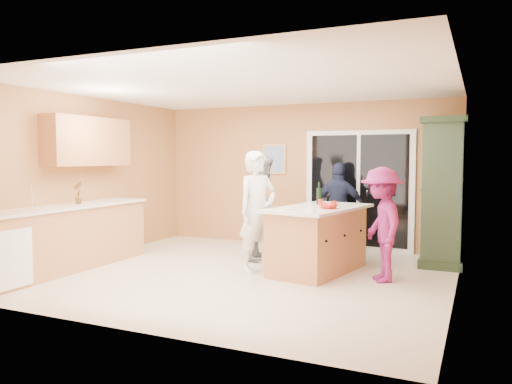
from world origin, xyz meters
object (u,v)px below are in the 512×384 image
at_px(woman_magenta, 382,224).
at_px(kitchen_island, 318,241).
at_px(woman_white, 258,212).
at_px(woman_navy, 339,208).
at_px(green_hutch, 444,194).
at_px(woman_grey, 264,207).

bearing_deg(woman_magenta, kitchen_island, -127.28).
distance_m(woman_white, woman_navy, 1.97).
relative_size(kitchen_island, woman_white, 1.11).
bearing_deg(woman_magenta, green_hutch, 130.56).
distance_m(green_hutch, woman_navy, 1.72).
xyz_separation_m(woman_navy, woman_magenta, (1.02, -1.68, -0.02)).
relative_size(green_hutch, woman_navy, 1.43).
distance_m(green_hutch, woman_white, 2.91).
bearing_deg(woman_white, green_hutch, -25.43).
height_order(woman_grey, woman_navy, woman_grey).
xyz_separation_m(green_hutch, woman_magenta, (-0.66, -1.51, -0.32)).
xyz_separation_m(kitchen_island, woman_grey, (-1.07, 0.52, 0.40)).
bearing_deg(woman_magenta, woman_white, -110.02).
distance_m(kitchen_island, woman_grey, 1.25).
distance_m(green_hutch, woman_magenta, 1.68).
height_order(woman_navy, woman_magenta, woman_navy).
bearing_deg(woman_white, woman_navy, 8.86).
height_order(kitchen_island, woman_white, woman_white).
bearing_deg(woman_navy, woman_magenta, 119.97).
height_order(kitchen_island, woman_grey, woman_grey).
bearing_deg(green_hutch, woman_magenta, -113.80).
distance_m(kitchen_island, green_hutch, 2.16).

